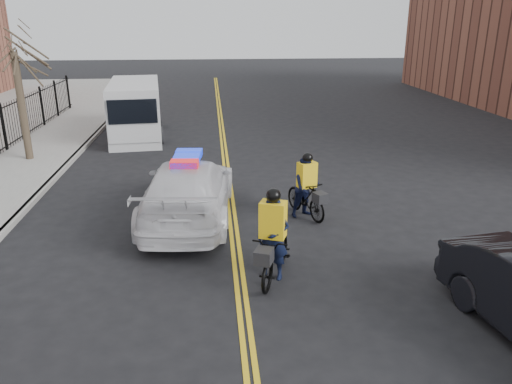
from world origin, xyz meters
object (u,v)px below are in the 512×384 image
at_px(cargo_van, 136,111).
at_px(police_cruiser, 188,190).
at_px(cyclist_far, 306,192).
at_px(cyclist_near, 273,247).

bearing_deg(cargo_van, police_cruiser, -80.82).
distance_m(police_cruiser, cargo_van, 10.73).
bearing_deg(police_cruiser, cargo_van, -70.54).
height_order(police_cruiser, cargo_van, cargo_van).
bearing_deg(cyclist_far, police_cruiser, 153.92).
relative_size(cyclist_near, cyclist_far, 1.16).
height_order(police_cruiser, cyclist_near, cyclist_near).
distance_m(cyclist_near, cyclist_far, 3.67).
xyz_separation_m(cargo_van, cyclist_far, (6.09, -10.52, -0.50)).
relative_size(cargo_van, cyclist_far, 3.29).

